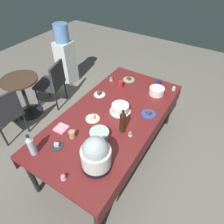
# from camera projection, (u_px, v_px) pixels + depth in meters

# --- Properties ---
(ground) EXTENTS (9.00, 9.00, 0.00)m
(ground) POSITION_uv_depth(u_px,v_px,m) (112.00, 151.00, 3.03)
(ground) COLOR slate
(potluck_table) EXTENTS (2.20, 1.10, 0.75)m
(potluck_table) POSITION_uv_depth(u_px,v_px,m) (112.00, 118.00, 2.57)
(potluck_table) COLOR maroon
(potluck_table) RESTS_ON ground
(frosted_layer_cake) EXTENTS (0.27, 0.27, 0.11)m
(frosted_layer_cake) POSITION_uv_depth(u_px,v_px,m) (120.00, 108.00, 2.54)
(frosted_layer_cake) COLOR silver
(frosted_layer_cake) RESTS_ON potluck_table
(slow_cooker) EXTENTS (0.30, 0.30, 0.38)m
(slow_cooker) POSITION_uv_depth(u_px,v_px,m) (96.00, 154.00, 1.86)
(slow_cooker) COLOR black
(slow_cooker) RESTS_ON potluck_table
(glass_salad_bowl) EXTENTS (0.22, 0.22, 0.09)m
(glass_salad_bowl) POSITION_uv_depth(u_px,v_px,m) (99.00, 134.00, 2.22)
(glass_salad_bowl) COLOR #B2C6BC
(glass_salad_bowl) RESTS_ON potluck_table
(ceramic_snack_bowl) EXTENTS (0.21, 0.21, 0.10)m
(ceramic_snack_bowl) POSITION_uv_depth(u_px,v_px,m) (157.00, 91.00, 2.83)
(ceramic_snack_bowl) COLOR silver
(ceramic_snack_bowl) RESTS_ON potluck_table
(dessert_plate_sage) EXTENTS (0.18, 0.18, 0.04)m
(dessert_plate_sage) POSITION_uv_depth(u_px,v_px,m) (129.00, 79.00, 3.13)
(dessert_plate_sage) COLOR #8CA87F
(dessert_plate_sage) RESTS_ON potluck_table
(dessert_plate_cobalt) EXTENTS (0.18, 0.18, 0.05)m
(dessert_plate_cobalt) POSITION_uv_depth(u_px,v_px,m) (149.00, 113.00, 2.53)
(dessert_plate_cobalt) COLOR #2D4CB2
(dessert_plate_cobalt) RESTS_ON potluck_table
(dessert_plate_charcoal) EXTENTS (0.14, 0.14, 0.05)m
(dessert_plate_charcoal) POSITION_uv_depth(u_px,v_px,m) (57.00, 146.00, 2.15)
(dessert_plate_charcoal) COLOR #2D2D33
(dessert_plate_charcoal) RESTS_ON potluck_table
(dessert_plate_white) EXTENTS (0.16, 0.16, 0.06)m
(dessert_plate_white) POSITION_uv_depth(u_px,v_px,m) (100.00, 94.00, 2.84)
(dessert_plate_white) COLOR white
(dessert_plate_white) RESTS_ON potluck_table
(dessert_plate_cream) EXTENTS (0.18, 0.18, 0.05)m
(dessert_plate_cream) POSITION_uv_depth(u_px,v_px,m) (93.00, 118.00, 2.47)
(dessert_plate_cream) COLOR beige
(dessert_plate_cream) RESTS_ON potluck_table
(cupcake_berry) EXTENTS (0.05, 0.05, 0.07)m
(cupcake_berry) POSITION_uv_depth(u_px,v_px,m) (111.00, 79.00, 3.10)
(cupcake_berry) COLOR beige
(cupcake_berry) RESTS_ON potluck_table
(cupcake_mint) EXTENTS (0.05, 0.05, 0.07)m
(cupcake_mint) POSITION_uv_depth(u_px,v_px,m) (174.00, 88.00, 2.91)
(cupcake_mint) COLOR beige
(cupcake_mint) RESTS_ON potluck_table
(cupcake_vanilla) EXTENTS (0.05, 0.05, 0.07)m
(cupcake_vanilla) POSITION_uv_depth(u_px,v_px,m) (131.00, 134.00, 2.25)
(cupcake_vanilla) COLOR beige
(cupcake_vanilla) RESTS_ON potluck_table
(cupcake_cocoa) EXTENTS (0.05, 0.05, 0.07)m
(cupcake_cocoa) POSITION_uv_depth(u_px,v_px,m) (63.00, 177.00, 1.85)
(cupcake_cocoa) COLOR beige
(cupcake_cocoa) RESTS_ON potluck_table
(soda_bottle_cola) EXTENTS (0.07, 0.07, 0.31)m
(soda_bottle_cola) POSITION_uv_depth(u_px,v_px,m) (123.00, 122.00, 2.23)
(soda_bottle_cola) COLOR #33190F
(soda_bottle_cola) RESTS_ON potluck_table
(soda_bottle_water) EXTENTS (0.07, 0.07, 0.27)m
(soda_bottle_water) POSITION_uv_depth(u_px,v_px,m) (31.00, 145.00, 2.01)
(soda_bottle_water) COLOR silver
(soda_bottle_water) RESTS_ON potluck_table
(coffee_mug_navy) EXTENTS (0.12, 0.08, 0.09)m
(coffee_mug_navy) POSITION_uv_depth(u_px,v_px,m) (158.00, 83.00, 3.00)
(coffee_mug_navy) COLOR navy
(coffee_mug_navy) RESTS_ON potluck_table
(coffee_mug_tan) EXTENTS (0.11, 0.07, 0.09)m
(coffee_mug_tan) POSITION_uv_depth(u_px,v_px,m) (72.00, 134.00, 2.23)
(coffee_mug_tan) COLOR tan
(coffee_mug_tan) RESTS_ON potluck_table
(coffee_mug_red) EXTENTS (0.12, 0.07, 0.10)m
(coffee_mug_red) POSITION_uv_depth(u_px,v_px,m) (121.00, 84.00, 2.96)
(coffee_mug_red) COLOR #B2231E
(coffee_mug_red) RESTS_ON potluck_table
(paper_napkin_stack) EXTENTS (0.15, 0.15, 0.02)m
(paper_napkin_stack) POSITION_uv_depth(u_px,v_px,m) (61.00, 128.00, 2.34)
(paper_napkin_stack) COLOR pink
(paper_napkin_stack) RESTS_ON potluck_table
(maroon_chair_left) EXTENTS (0.49, 0.49, 0.85)m
(maroon_chair_left) POSITION_uv_depth(u_px,v_px,m) (5.00, 112.00, 2.95)
(maroon_chair_left) COLOR #333338
(maroon_chair_left) RESTS_ON ground
(maroon_chair_right) EXTENTS (0.55, 0.55, 0.85)m
(maroon_chair_right) POSITION_uv_depth(u_px,v_px,m) (53.00, 81.00, 3.57)
(maroon_chair_right) COLOR #333338
(maroon_chair_right) RESTS_ON ground
(round_cafe_table) EXTENTS (0.60, 0.60, 0.72)m
(round_cafe_table) POSITION_uv_depth(u_px,v_px,m) (23.00, 90.00, 3.36)
(round_cafe_table) COLOR #473323
(round_cafe_table) RESTS_ON ground
(water_cooler) EXTENTS (0.32, 0.32, 1.24)m
(water_cooler) POSITION_uv_depth(u_px,v_px,m) (65.00, 57.00, 4.08)
(water_cooler) COLOR silver
(water_cooler) RESTS_ON ground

